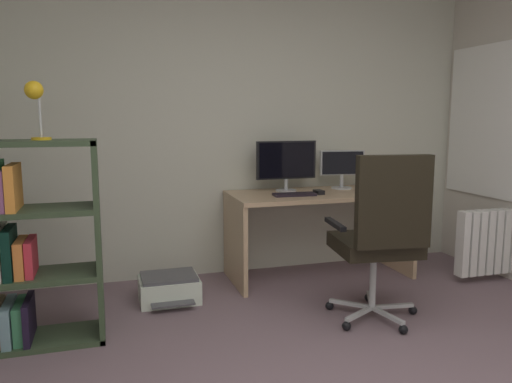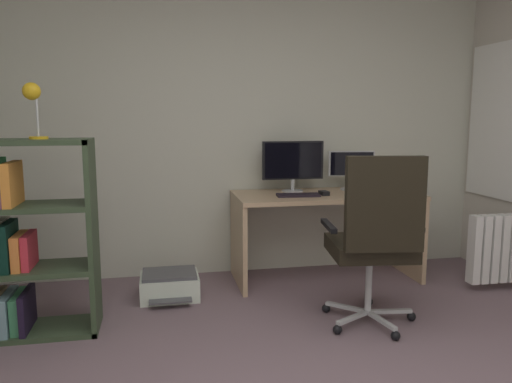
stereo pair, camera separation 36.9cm
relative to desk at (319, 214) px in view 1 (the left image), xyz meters
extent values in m
cube|color=beige|center=(-0.73, 0.40, 0.73)|extent=(4.48, 0.10, 2.55)
cube|color=tan|center=(0.00, 0.00, 0.17)|extent=(1.51, 0.68, 0.04)
cube|color=tan|center=(-0.74, 0.00, -0.19)|extent=(0.04, 0.65, 0.69)
cube|color=tan|center=(0.74, 0.00, -0.19)|extent=(0.04, 0.65, 0.69)
cylinder|color=#B2B5B7|center=(-0.25, 0.15, 0.19)|extent=(0.18, 0.18, 0.01)
cylinder|color=#B2B5B7|center=(-0.25, 0.15, 0.25)|extent=(0.03, 0.03, 0.11)
cube|color=black|center=(-0.25, 0.15, 0.45)|extent=(0.52, 0.04, 0.32)
cube|color=black|center=(-0.25, 0.13, 0.45)|extent=(0.49, 0.01, 0.29)
cylinder|color=#B2B5B7|center=(0.27, 0.15, 0.19)|extent=(0.18, 0.18, 0.01)
cylinder|color=#B2B5B7|center=(0.27, 0.15, 0.26)|extent=(0.03, 0.03, 0.12)
cube|color=#B7BABC|center=(0.27, 0.15, 0.42)|extent=(0.40, 0.10, 0.22)
cube|color=black|center=(0.27, 0.13, 0.42)|extent=(0.36, 0.06, 0.20)
cube|color=black|center=(-0.27, -0.11, 0.20)|extent=(0.35, 0.15, 0.02)
cube|color=black|center=(-0.05, -0.09, 0.21)|extent=(0.07, 0.10, 0.03)
cube|color=#B7BABC|center=(0.13, -0.95, -0.47)|extent=(0.30, 0.07, 0.02)
sphere|color=black|center=(0.28, -0.97, -0.51)|extent=(0.06, 0.06, 0.06)
cube|color=#B7BABC|center=(0.05, -0.80, -0.47)|extent=(0.16, 0.28, 0.02)
sphere|color=black|center=(0.11, -0.66, -0.51)|extent=(0.06, 0.06, 0.06)
cube|color=#B7BABC|center=(-0.13, -0.83, -0.47)|extent=(0.24, 0.23, 0.02)
sphere|color=black|center=(-0.23, -0.72, -0.51)|extent=(0.06, 0.06, 0.06)
cube|color=#B7BABC|center=(-0.15, -1.00, -0.47)|extent=(0.28, 0.17, 0.02)
sphere|color=black|center=(-0.28, -1.07, -0.51)|extent=(0.06, 0.06, 0.06)
cube|color=#B7BABC|center=(0.01, -1.08, -0.47)|extent=(0.09, 0.30, 0.02)
sphere|color=black|center=(0.04, -1.23, -0.51)|extent=(0.06, 0.06, 0.06)
cylinder|color=#B7BABC|center=(-0.02, -0.93, -0.28)|extent=(0.04, 0.04, 0.39)
cube|color=black|center=(-0.02, -0.93, -0.03)|extent=(0.57, 0.54, 0.10)
cube|color=black|center=(-0.05, -1.20, 0.31)|extent=(0.48, 0.13, 0.57)
cube|color=black|center=(-0.29, -0.90, 0.12)|extent=(0.08, 0.34, 0.03)
cube|color=black|center=(0.26, -0.97, 0.12)|extent=(0.08, 0.34, 0.03)
cube|color=#32432B|center=(-1.78, -0.68, 0.07)|extent=(0.03, 0.35, 1.22)
cube|color=#32432B|center=(-2.16, -0.68, 0.67)|extent=(0.80, 0.35, 0.03)
cube|color=#32432B|center=(-2.16, -0.68, -0.52)|extent=(0.80, 0.35, 0.03)
cube|color=#32432B|center=(-2.16, -0.68, -0.13)|extent=(0.74, 0.35, 0.03)
cube|color=#32432B|center=(-2.16, -0.68, 0.27)|extent=(0.74, 0.35, 0.03)
cube|color=olive|center=(-2.35, -0.69, -0.38)|extent=(0.04, 0.24, 0.26)
cube|color=slate|center=(-2.30, -0.68, -0.39)|extent=(0.05, 0.31, 0.24)
cube|color=#397F55|center=(-2.24, -0.67, -0.39)|extent=(0.06, 0.29, 0.23)
cube|color=black|center=(-2.19, -0.68, -0.38)|extent=(0.04, 0.31, 0.25)
cube|color=beige|center=(-2.33, -0.67, 0.04)|extent=(0.05, 0.30, 0.30)
cube|color=black|center=(-2.27, -0.69, 0.03)|extent=(0.05, 0.28, 0.29)
cube|color=orange|center=(-2.21, -0.68, 0.00)|extent=(0.05, 0.26, 0.22)
cube|color=#C62C3B|center=(-2.16, -0.67, 0.00)|extent=(0.04, 0.26, 0.21)
cube|color=#894D7C|center=(-2.27, -0.68, 0.40)|extent=(0.03, 0.30, 0.24)
cube|color=orange|center=(-2.23, -0.68, 0.42)|extent=(0.05, 0.31, 0.26)
cylinder|color=gold|center=(-2.06, -0.68, 0.69)|extent=(0.11, 0.11, 0.02)
cylinder|color=silver|center=(-2.06, -0.68, 0.82)|extent=(0.01, 0.01, 0.24)
sphere|color=gold|center=(-2.09, -0.68, 0.97)|extent=(0.10, 0.10, 0.10)
cube|color=silver|center=(-1.30, -0.21, -0.45)|extent=(0.43, 0.34, 0.17)
cube|color=#4C4C51|center=(-1.30, -0.21, -0.35)|extent=(0.40, 0.31, 0.02)
cube|color=#4C4C51|center=(-1.30, -0.42, -0.49)|extent=(0.30, 0.10, 0.01)
cube|color=white|center=(1.04, -0.52, -0.21)|extent=(0.06, 0.10, 0.54)
cube|color=white|center=(1.12, -0.52, -0.21)|extent=(0.06, 0.10, 0.54)
cube|color=white|center=(1.20, -0.52, -0.21)|extent=(0.06, 0.10, 0.54)
cube|color=white|center=(1.29, -0.52, -0.21)|extent=(0.06, 0.10, 0.54)
cube|color=white|center=(1.37, -0.52, -0.21)|extent=(0.06, 0.10, 0.54)
cube|color=white|center=(1.45, -0.52, -0.21)|extent=(0.06, 0.10, 0.54)
cube|color=white|center=(1.53, -0.52, -0.21)|extent=(0.06, 0.10, 0.54)
camera|label=1|loc=(-1.72, -3.80, 0.82)|focal=34.97mm
camera|label=2|loc=(-1.36, -3.89, 0.82)|focal=34.97mm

